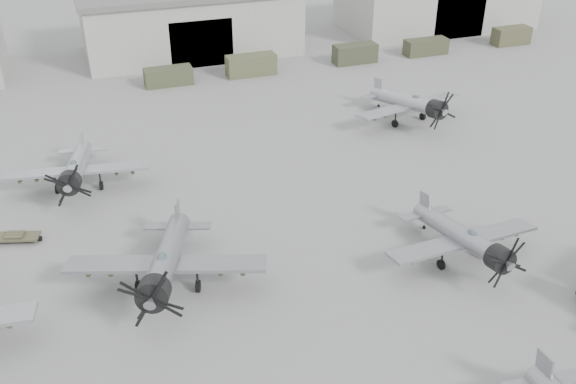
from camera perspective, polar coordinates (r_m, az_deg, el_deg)
name	(u,v)px	position (r m, az deg, el deg)	size (l,w,h in m)	color
ground	(414,355)	(39.89, 11.10, -14.05)	(220.00, 220.00, 0.00)	slate
hangar_center	(190,20)	(90.44, -8.72, 14.91)	(29.00, 14.80, 8.70)	#A6A69B
support_truck_3	(168,76)	(79.26, -10.58, 10.07)	(5.68, 2.20, 2.10)	#3A3E29
support_truck_4	(251,65)	(81.27, -3.30, 11.20)	(6.17, 2.20, 2.56)	#484A30
support_truck_5	(355,54)	(86.11, 5.97, 12.13)	(5.71, 2.20, 2.44)	#333925
support_truck_6	(426,47)	(91.02, 12.15, 12.51)	(5.92, 2.20, 2.10)	#383B26
support_truck_7	(511,36)	(98.64, 19.23, 12.98)	(5.36, 2.20, 2.43)	#43432C
aircraft_mid_1	(165,263)	(42.89, -10.89, -6.21)	(13.26, 11.95, 5.33)	gray
aircraft_mid_2	(466,239)	(46.65, 15.56, -4.05)	(11.63, 10.46, 4.65)	gray
aircraft_far_0	(76,169)	(56.66, -18.36, 1.96)	(12.17, 10.96, 4.83)	#9FA3A8
aircraft_far_1	(412,103)	(67.97, 10.93, 7.74)	(12.54, 11.29, 4.98)	#9FA1A7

